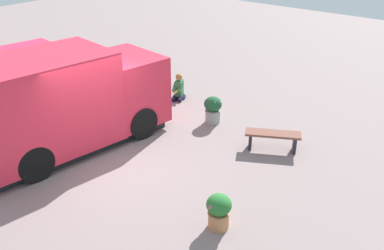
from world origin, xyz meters
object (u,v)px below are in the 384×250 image
object	(u,v)px
food_truck	(63,104)
plaza_bench	(273,137)
planter_flowering_side	(213,109)
planter_flowering_far	(219,210)
person_customer	(179,89)

from	to	relation	value
food_truck	plaza_bench	xyz separation A→B (m)	(3.19, -4.22, -0.86)
food_truck	plaza_bench	distance (m)	5.36
planter_flowering_side	plaza_bench	size ratio (longest dim) A/B	0.56
food_truck	planter_flowering_side	bearing A→B (deg)	-30.43
plaza_bench	planter_flowering_side	bearing A→B (deg)	80.82
planter_flowering_far	plaza_bench	world-z (taller)	planter_flowering_far
planter_flowering_far	planter_flowering_side	bearing A→B (deg)	37.42
person_customer	plaza_bench	world-z (taller)	person_customer
plaza_bench	person_customer	bearing A→B (deg)	74.65
food_truck	person_customer	xyz separation A→B (m)	(4.31, -0.14, -0.88)
food_truck	planter_flowering_side	distance (m)	4.17
food_truck	person_customer	world-z (taller)	food_truck
food_truck	plaza_bench	size ratio (longest dim) A/B	3.81
person_customer	planter_flowering_side	distance (m)	2.08
person_customer	food_truck	bearing A→B (deg)	178.12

